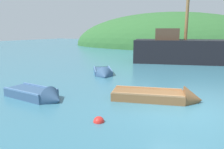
{
  "coord_description": "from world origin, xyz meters",
  "views": [
    {
      "loc": [
        1.52,
        -8.41,
        3.07
      ],
      "look_at": [
        -4.9,
        3.41,
        0.35
      ],
      "focal_mm": 34.78,
      "sensor_mm": 36.0,
      "label": 1
    }
  ],
  "objects_px": {
    "buoy_red": "(99,122)",
    "rowboat_far": "(38,96)",
    "rowboat_portside": "(103,73)",
    "rowboat_outer_left": "(162,98)",
    "sailing_ship": "(205,54)"
  },
  "relations": [
    {
      "from": "rowboat_outer_left",
      "to": "rowboat_portside",
      "type": "bearing_deg",
      "value": 127.91
    },
    {
      "from": "rowboat_far",
      "to": "buoy_red",
      "type": "bearing_deg",
      "value": -9.86
    },
    {
      "from": "rowboat_portside",
      "to": "rowboat_far",
      "type": "bearing_deg",
      "value": -33.52
    },
    {
      "from": "rowboat_outer_left",
      "to": "rowboat_far",
      "type": "distance_m",
      "value": 5.66
    },
    {
      "from": "rowboat_far",
      "to": "buoy_red",
      "type": "xyz_separation_m",
      "value": [
        3.82,
        -0.87,
        -0.14
      ]
    },
    {
      "from": "rowboat_outer_left",
      "to": "buoy_red",
      "type": "relative_size",
      "value": 10.73
    },
    {
      "from": "rowboat_outer_left",
      "to": "buoy_red",
      "type": "xyz_separation_m",
      "value": [
        -1.27,
        -3.34,
        -0.13
      ]
    },
    {
      "from": "rowboat_portside",
      "to": "buoy_red",
      "type": "height_order",
      "value": "rowboat_portside"
    },
    {
      "from": "rowboat_far",
      "to": "buoy_red",
      "type": "relative_size",
      "value": 8.25
    },
    {
      "from": "sailing_ship",
      "to": "rowboat_far",
      "type": "xyz_separation_m",
      "value": [
        -5.48,
        -16.11,
        -0.72
      ]
    },
    {
      "from": "sailing_ship",
      "to": "rowboat_portside",
      "type": "bearing_deg",
      "value": -137.3
    },
    {
      "from": "buoy_red",
      "to": "rowboat_far",
      "type": "bearing_deg",
      "value": 167.16
    },
    {
      "from": "rowboat_outer_left",
      "to": "rowboat_far",
      "type": "relative_size",
      "value": 1.3
    },
    {
      "from": "rowboat_far",
      "to": "sailing_ship",
      "type": "bearing_deg",
      "value": 74.19
    },
    {
      "from": "sailing_ship",
      "to": "rowboat_portside",
      "type": "relative_size",
      "value": 5.05
    }
  ]
}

